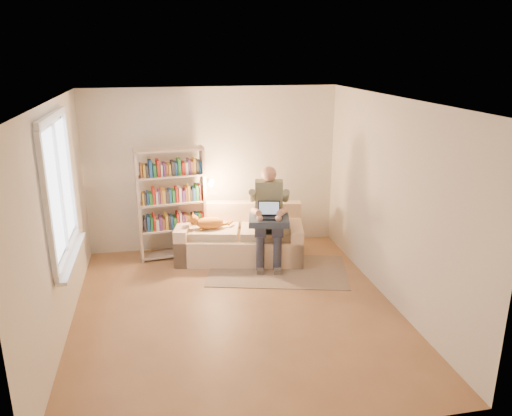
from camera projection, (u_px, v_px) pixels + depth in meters
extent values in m
plane|color=#8A613F|center=(236.00, 310.00, 6.29)|extent=(4.50, 4.50, 0.00)
cube|color=white|center=(234.00, 100.00, 5.50)|extent=(4.00, 4.50, 0.02)
cube|color=silver|center=(57.00, 223.00, 5.52)|extent=(0.02, 4.50, 2.60)
cube|color=silver|center=(392.00, 203.00, 6.27)|extent=(0.02, 4.50, 2.60)
cube|color=silver|center=(213.00, 170.00, 8.00)|extent=(4.00, 0.02, 2.60)
cube|color=silver|center=(281.00, 302.00, 3.79)|extent=(4.00, 0.02, 2.60)
plane|color=white|center=(59.00, 188.00, 5.61)|extent=(0.00, 1.50, 1.50)
cube|color=white|center=(51.00, 117.00, 5.37)|extent=(0.05, 1.50, 0.08)
cube|color=white|center=(68.00, 253.00, 5.85)|extent=(0.05, 1.50, 0.08)
cube|color=white|center=(60.00, 188.00, 5.61)|extent=(0.04, 0.05, 1.50)
cube|color=white|center=(72.00, 256.00, 5.87)|extent=(0.12, 1.52, 0.04)
cube|color=beige|center=(240.00, 246.00, 7.80)|extent=(2.07, 1.25, 0.41)
cube|color=beige|center=(240.00, 214.00, 8.00)|extent=(1.93, 0.59, 0.41)
cube|color=beige|center=(184.00, 241.00, 7.79)|extent=(0.37, 0.89, 0.58)
cube|color=beige|center=(295.00, 241.00, 7.77)|extent=(0.37, 0.89, 0.58)
cube|color=#C6B390|center=(211.00, 231.00, 7.68)|extent=(0.92, 0.74, 0.12)
cube|color=#C6B390|center=(268.00, 232.00, 7.67)|extent=(0.92, 0.74, 0.12)
cube|color=gray|center=(269.00, 199.00, 7.60)|extent=(0.46, 0.31, 0.58)
sphere|color=tan|center=(269.00, 174.00, 7.46)|extent=(0.23, 0.23, 0.23)
cube|color=#2D3140|center=(260.00, 226.00, 7.45)|extent=(0.26, 0.50, 0.18)
cube|color=#2D3140|center=(277.00, 226.00, 7.44)|extent=(0.26, 0.50, 0.18)
cylinder|color=#2D3140|center=(260.00, 254.00, 7.33)|extent=(0.12, 0.12, 0.54)
cylinder|color=#2D3140|center=(277.00, 254.00, 7.33)|extent=(0.12, 0.12, 0.54)
ellipsoid|color=orange|center=(211.00, 223.00, 7.61)|extent=(0.45, 0.30, 0.19)
sphere|color=orange|center=(195.00, 220.00, 7.56)|extent=(0.15, 0.15, 0.15)
cylinder|color=orange|center=(225.00, 224.00, 7.66)|extent=(0.21, 0.08, 0.06)
cube|color=#273244|center=(270.00, 220.00, 7.39)|extent=(0.68, 0.59, 0.09)
cube|color=black|center=(270.00, 218.00, 7.33)|extent=(0.36, 0.29, 0.02)
cube|color=black|center=(270.00, 208.00, 7.41)|extent=(0.34, 0.18, 0.20)
plane|color=#8CA5CC|center=(270.00, 208.00, 7.41)|extent=(0.32, 0.20, 0.26)
cube|color=beige|center=(139.00, 207.00, 7.53)|extent=(0.07, 0.27, 1.74)
cube|color=beige|center=(203.00, 201.00, 7.81)|extent=(0.07, 0.27, 1.74)
cube|color=beige|center=(174.00, 253.00, 7.92)|extent=(1.06, 0.37, 0.03)
cube|color=beige|center=(173.00, 228.00, 7.79)|extent=(1.06, 0.37, 0.03)
cube|color=beige|center=(172.00, 202.00, 7.66)|extent=(1.06, 0.37, 0.03)
cube|color=beige|center=(170.00, 176.00, 7.53)|extent=(1.06, 0.37, 0.03)
cube|color=beige|center=(169.00, 150.00, 7.42)|extent=(1.06, 0.37, 0.03)
cube|color=#267233|center=(173.00, 221.00, 7.76)|extent=(0.90, 0.31, 0.21)
cube|color=#B2261E|center=(171.00, 195.00, 7.63)|extent=(0.90, 0.31, 0.21)
cube|color=silver|center=(170.00, 168.00, 7.50)|extent=(0.90, 0.31, 0.21)
cylinder|color=white|center=(199.00, 198.00, 7.77)|extent=(0.09, 0.09, 0.04)
cone|color=white|center=(209.00, 183.00, 7.64)|extent=(0.13, 0.15, 0.14)
cube|color=gray|center=(278.00, 270.00, 7.40)|extent=(2.25, 1.66, 0.01)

